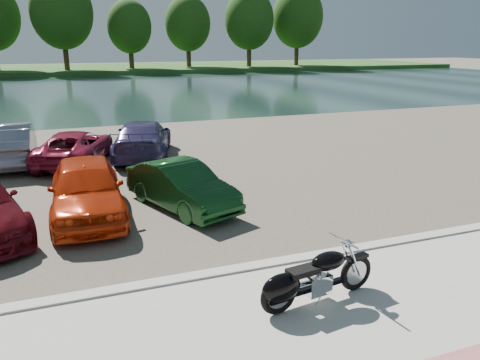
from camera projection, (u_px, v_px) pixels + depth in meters
The scene contains 13 objects.
ground at pixel (329, 319), 7.78m from camera, with size 200.00×200.00×0.00m, color #595447.
promenade at pixel (365, 352), 6.87m from camera, with size 60.00×6.00×0.10m, color #A9A79F.
kerb at pixel (279, 264), 9.55m from camera, with size 60.00×0.30×0.14m, color #A9A79F.
parking_lot at pixel (178, 163), 17.65m from camera, with size 60.00×18.00×0.04m, color #464239.
river at pixel (107, 91), 43.70m from camera, with size 120.00×40.00×0.00m, color #172A2A.
far_bank at pixel (87, 69), 72.36m from camera, with size 120.00×24.00×0.60m, color #214719.
far_trees at pixel (117, 19), 66.19m from camera, with size 70.25×10.68×12.52m.
motorcycle at pixel (309, 280), 7.90m from camera, with size 2.32×0.77×1.05m.
car_4 at pixel (86, 188), 12.02m from camera, with size 1.79×4.45×1.52m, color red.
car_5 at pixel (181, 186), 12.67m from camera, with size 1.33×3.82×1.26m, color #0F3916.
car_9 at pixel (10, 144), 17.22m from camera, with size 1.62×4.66×1.53m, color slate.
car_10 at pixel (75, 147), 17.26m from camera, with size 2.08×4.50×1.25m, color maroon.
car_11 at pixel (143, 139), 18.34m from camera, with size 2.02×4.96×1.44m, color navy.
Camera 1 is at (-3.77, -5.85, 4.43)m, focal length 35.00 mm.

